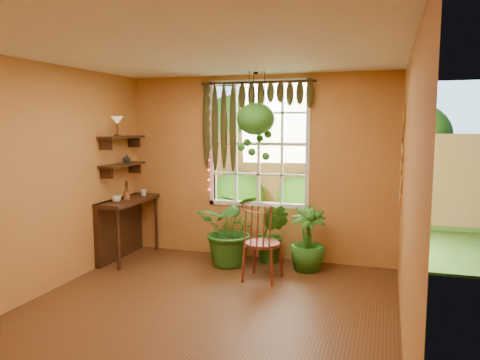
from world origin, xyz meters
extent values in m
plane|color=brown|center=(0.00, 0.00, 0.00)|extent=(4.50, 4.50, 0.00)
plane|color=white|center=(0.00, 0.00, 2.70)|extent=(4.50, 4.50, 0.00)
plane|color=#BD8940|center=(0.00, 2.25, 1.35)|extent=(4.00, 0.00, 4.00)
plane|color=#BD8940|center=(-2.00, 0.00, 1.35)|extent=(0.00, 4.50, 4.50)
plane|color=#BD8940|center=(2.00, 0.00, 1.35)|extent=(0.00, 4.50, 4.50)
cube|color=white|center=(0.00, 2.28, 1.70)|extent=(1.52, 0.10, 1.86)
cube|color=white|center=(0.00, 2.31, 1.70)|extent=(1.38, 0.01, 1.78)
cylinder|color=#3B1D10|center=(0.00, 2.17, 2.58)|extent=(1.70, 0.04, 0.04)
cube|color=#3B1D10|center=(-1.80, 1.60, 0.87)|extent=(0.40, 1.20, 0.06)
cube|color=#3B1D10|center=(-1.96, 1.60, 0.45)|extent=(0.08, 1.18, 0.90)
cylinder|color=#3B1D10|center=(-1.64, 1.05, 0.43)|extent=(0.05, 0.05, 0.86)
cylinder|color=#3B1D10|center=(-1.64, 2.15, 0.43)|extent=(0.05, 0.05, 0.86)
cube|color=#3B1D10|center=(-1.88, 1.60, 1.40)|extent=(0.25, 0.90, 0.04)
cube|color=#3B1D10|center=(-1.88, 1.60, 1.80)|extent=(0.25, 0.90, 0.04)
cube|color=#2B5317|center=(0.00, 7.25, -0.02)|extent=(14.00, 10.00, 0.04)
cube|color=#997F48|center=(0.00, 5.45, 0.90)|extent=(12.00, 0.10, 1.80)
plane|color=#89B9E6|center=(0.00, 9.05, 1.55)|extent=(12.00, 0.00, 12.00)
cylinder|color=maroon|center=(0.33, 1.28, 0.47)|extent=(0.49, 0.49, 0.04)
torus|color=maroon|center=(0.31, 1.08, 0.98)|extent=(0.43, 0.08, 0.42)
imported|color=#1B5416|center=(-0.24, 1.74, 0.52)|extent=(1.04, 0.93, 1.05)
imported|color=#1B5416|center=(0.28, 2.01, 0.43)|extent=(0.52, 0.43, 0.87)
imported|color=#1B5416|center=(0.82, 1.82, 0.44)|extent=(0.59, 0.59, 0.87)
ellipsoid|color=black|center=(0.06, 1.89, 1.98)|extent=(0.31, 0.31, 0.19)
ellipsoid|color=#1B5416|center=(0.06, 1.89, 2.06)|extent=(0.52, 0.52, 0.45)
imported|color=silver|center=(-1.78, 1.26, 0.95)|extent=(0.16, 0.16, 0.09)
imported|color=beige|center=(-1.72, 1.91, 0.95)|extent=(0.12, 0.12, 0.09)
cylinder|color=brown|center=(-1.80, 1.56, 0.96)|extent=(0.09, 0.09, 0.11)
imported|color=#B2AD99|center=(-1.87, 1.71, 1.48)|extent=(0.12, 0.12, 0.13)
cylinder|color=brown|center=(-1.86, 1.47, 1.83)|extent=(0.09, 0.09, 0.03)
cylinder|color=brown|center=(-1.86, 1.47, 1.92)|extent=(0.02, 0.02, 0.17)
cone|color=slate|center=(-1.86, 1.47, 2.04)|extent=(0.17, 0.17, 0.11)
camera|label=1|loc=(1.81, -4.37, 2.00)|focal=35.00mm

